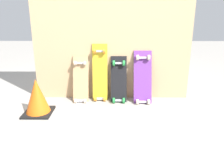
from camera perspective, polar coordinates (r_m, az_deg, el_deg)
ground_plane at (r=2.81m, az=0.01°, el=-6.59°), size 12.00×12.00×0.00m
plywood_wall_panel at (r=2.67m, az=0.02°, el=12.32°), size 1.99×0.04×1.82m
skateboard_natural at (r=2.72m, az=-8.45°, el=-1.97°), size 0.20×0.21×0.64m
skateboard_yellow at (r=2.70m, az=-3.27°, el=-0.15°), size 0.19×0.16×0.79m
skateboard_black at (r=2.68m, az=1.83°, el=-1.96°), size 0.20×0.22×0.63m
skateboard_purple at (r=2.68m, az=8.29°, el=-1.39°), size 0.22×0.26×0.71m
traffic_cone at (r=2.50m, az=-19.59°, el=-5.72°), size 0.31×0.31×0.40m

